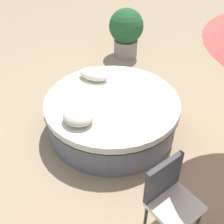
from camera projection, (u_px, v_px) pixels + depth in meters
name	position (u px, v px, depth m)	size (l,w,h in m)	color
ground_plane	(112.00, 129.00, 4.89)	(16.00, 16.00, 0.00)	#9E8466
round_bed	(112.00, 115.00, 4.69)	(2.14, 2.14, 0.61)	#595966
throw_pillow_0	(94.00, 74.00, 4.93)	(0.52, 0.31, 0.18)	beige
throw_pillow_1	(78.00, 116.00, 4.03)	(0.45, 0.39, 0.20)	beige
patio_chair	(169.00, 194.00, 3.21)	(0.68, 0.69, 0.98)	#333338
planter	(126.00, 31.00, 6.55)	(0.78, 0.78, 1.12)	gray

